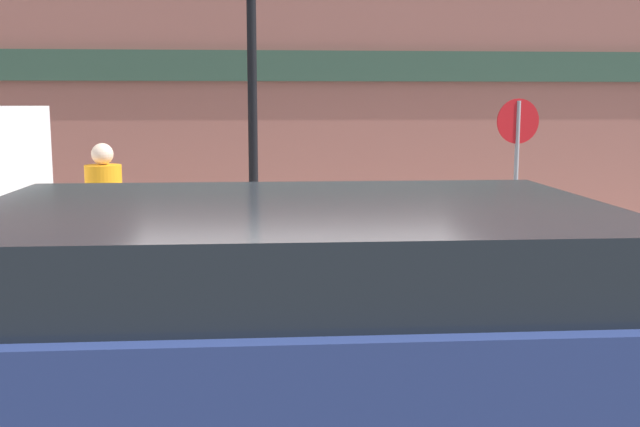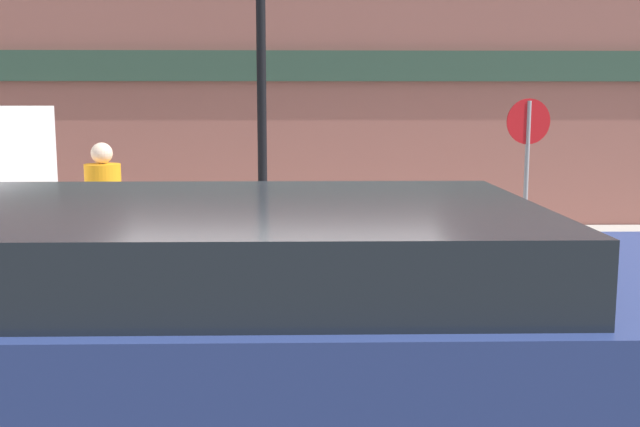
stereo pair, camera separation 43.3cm
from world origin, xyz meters
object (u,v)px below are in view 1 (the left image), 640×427
at_px(stop_sign, 517,152).
at_px(person_worker, 105,228).
at_px(parked_car_1, 294,397).
at_px(streetlamp_post, 251,6).

bearing_deg(stop_sign, person_worker, 18.05).
xyz_separation_m(stop_sign, parked_car_1, (-3.27, -6.90, -0.53)).
bearing_deg(streetlamp_post, parked_car_1, -88.01).
relative_size(stop_sign, person_worker, 1.19).
distance_m(streetlamp_post, stop_sign, 4.07).
xyz_separation_m(streetlamp_post, stop_sign, (3.53, -0.60, -1.94)).
height_order(stop_sign, parked_car_1, stop_sign).
height_order(person_worker, parked_car_1, parked_car_1).
bearing_deg(person_worker, parked_car_1, -72.90).
height_order(streetlamp_post, person_worker, streetlamp_post).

